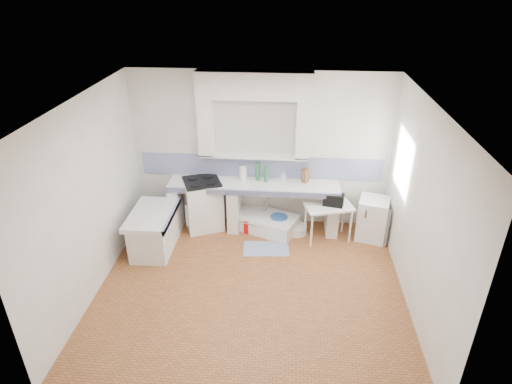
# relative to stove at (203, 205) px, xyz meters

# --- Properties ---
(floor) EXTENTS (4.50, 4.50, 0.00)m
(floor) POSITION_rel_stove_xyz_m (1.01, -1.68, -0.45)
(floor) COLOR #9D5C30
(floor) RESTS_ON ground
(ceiling) EXTENTS (4.50, 4.50, 0.00)m
(ceiling) POSITION_rel_stove_xyz_m (1.01, -1.68, 2.35)
(ceiling) COLOR white
(ceiling) RESTS_ON ground
(wall_back) EXTENTS (4.50, 0.00, 4.50)m
(wall_back) POSITION_rel_stove_xyz_m (1.01, 0.32, 0.95)
(wall_back) COLOR white
(wall_back) RESTS_ON ground
(wall_front) EXTENTS (4.50, 0.00, 4.50)m
(wall_front) POSITION_rel_stove_xyz_m (1.01, -3.68, 0.95)
(wall_front) COLOR white
(wall_front) RESTS_ON ground
(wall_left) EXTENTS (0.00, 4.50, 4.50)m
(wall_left) POSITION_rel_stove_xyz_m (-1.24, -1.68, 0.95)
(wall_left) COLOR white
(wall_left) RESTS_ON ground
(wall_right) EXTENTS (0.00, 4.50, 4.50)m
(wall_right) POSITION_rel_stove_xyz_m (3.26, -1.68, 0.95)
(wall_right) COLOR white
(wall_right) RESTS_ON ground
(alcove_mass) EXTENTS (1.90, 0.25, 0.45)m
(alcove_mass) POSITION_rel_stove_xyz_m (0.91, 0.19, 2.13)
(alcove_mass) COLOR white
(alcove_mass) RESTS_ON ground
(window_frame) EXTENTS (0.35, 0.86, 1.06)m
(window_frame) POSITION_rel_stove_xyz_m (3.44, -0.48, 1.15)
(window_frame) COLOR #382211
(window_frame) RESTS_ON ground
(lace_valance) EXTENTS (0.01, 0.84, 0.24)m
(lace_valance) POSITION_rel_stove_xyz_m (3.29, -0.48, 1.53)
(lace_valance) COLOR white
(lace_valance) RESTS_ON ground
(counter_slab) EXTENTS (3.00, 0.60, 0.08)m
(counter_slab) POSITION_rel_stove_xyz_m (0.91, 0.02, 0.41)
(counter_slab) COLOR white
(counter_slab) RESTS_ON ground
(counter_lip) EXTENTS (3.00, 0.04, 0.10)m
(counter_lip) POSITION_rel_stove_xyz_m (0.91, -0.26, 0.41)
(counter_lip) COLOR navy
(counter_lip) RESTS_ON ground
(counter_pier_left) EXTENTS (0.20, 0.55, 0.82)m
(counter_pier_left) POSITION_rel_stove_xyz_m (-0.49, 0.02, -0.04)
(counter_pier_left) COLOR white
(counter_pier_left) RESTS_ON ground
(counter_pier_mid) EXTENTS (0.20, 0.55, 0.82)m
(counter_pier_mid) POSITION_rel_stove_xyz_m (0.56, 0.02, -0.04)
(counter_pier_mid) COLOR white
(counter_pier_mid) RESTS_ON ground
(counter_pier_right) EXTENTS (0.20, 0.55, 0.82)m
(counter_pier_right) POSITION_rel_stove_xyz_m (2.31, 0.02, -0.04)
(counter_pier_right) COLOR white
(counter_pier_right) RESTS_ON ground
(peninsula_top) EXTENTS (0.70, 1.10, 0.08)m
(peninsula_top) POSITION_rel_stove_xyz_m (-0.69, -0.78, 0.21)
(peninsula_top) COLOR white
(peninsula_top) RESTS_ON ground
(peninsula_base) EXTENTS (0.60, 1.00, 0.62)m
(peninsula_base) POSITION_rel_stove_xyz_m (-0.69, -0.78, -0.14)
(peninsula_base) COLOR white
(peninsula_base) RESTS_ON ground
(peninsula_lip) EXTENTS (0.04, 1.10, 0.10)m
(peninsula_lip) POSITION_rel_stove_xyz_m (-0.36, -0.78, 0.21)
(peninsula_lip) COLOR navy
(peninsula_lip) RESTS_ON ground
(backsplash) EXTENTS (4.27, 0.03, 0.40)m
(backsplash) POSITION_rel_stove_xyz_m (1.01, 0.30, 0.65)
(backsplash) COLOR navy
(backsplash) RESTS_ON ground
(stove) EXTENTS (0.82, 0.81, 0.90)m
(stove) POSITION_rel_stove_xyz_m (0.00, 0.00, 0.00)
(stove) COLOR white
(stove) RESTS_ON ground
(sink) EXTENTS (1.25, 0.99, 0.27)m
(sink) POSITION_rel_stove_xyz_m (1.14, -0.03, -0.32)
(sink) COLOR white
(sink) RESTS_ON ground
(side_table) EXTENTS (0.89, 0.65, 0.04)m
(side_table) POSITION_rel_stove_xyz_m (2.23, -0.26, -0.12)
(side_table) COLOR white
(side_table) RESTS_ON ground
(fridge) EXTENTS (0.60, 0.60, 0.75)m
(fridge) POSITION_rel_stove_xyz_m (3.00, -0.14, -0.07)
(fridge) COLOR white
(fridge) RESTS_ON ground
(bucket_red) EXTENTS (0.33, 0.33, 0.26)m
(bucket_red) POSITION_rel_stove_xyz_m (0.85, -0.09, -0.32)
(bucket_red) COLOR red
(bucket_red) RESTS_ON ground
(bucket_orange) EXTENTS (0.32, 0.32, 0.23)m
(bucket_orange) POSITION_rel_stove_xyz_m (1.14, -0.00, -0.33)
(bucket_orange) COLOR #E93E17
(bucket_orange) RESTS_ON ground
(bucket_blue) EXTENTS (0.36, 0.36, 0.30)m
(bucket_blue) POSITION_rel_stove_xyz_m (1.37, -0.07, -0.30)
(bucket_blue) COLOR #2962AD
(bucket_blue) RESTS_ON ground
(basin_white) EXTENTS (0.42, 0.42, 0.15)m
(basin_white) POSITION_rel_stove_xyz_m (1.69, -0.10, -0.38)
(basin_white) COLOR white
(basin_white) RESTS_ON ground
(water_bottle_a) EXTENTS (0.10, 0.10, 0.30)m
(water_bottle_a) POSITION_rel_stove_xyz_m (1.10, 0.16, -0.30)
(water_bottle_a) COLOR silver
(water_bottle_a) RESTS_ON ground
(water_bottle_b) EXTENTS (0.09, 0.09, 0.28)m
(water_bottle_b) POSITION_rel_stove_xyz_m (1.27, 0.17, -0.31)
(water_bottle_b) COLOR silver
(water_bottle_b) RESTS_ON ground
(black_bag) EXTENTS (0.37, 0.26, 0.21)m
(black_bag) POSITION_rel_stove_xyz_m (2.29, -0.22, 0.32)
(black_bag) COLOR black
(black_bag) RESTS_ON side_table
(green_bottle_a) EXTENTS (0.09, 0.09, 0.33)m
(green_bottle_a) POSITION_rel_stove_xyz_m (0.97, 0.17, 0.62)
(green_bottle_a) COLOR #28743E
(green_bottle_a) RESTS_ON counter_slab
(green_bottle_b) EXTENTS (0.07, 0.07, 0.29)m
(green_bottle_b) POSITION_rel_stove_xyz_m (1.12, 0.12, 0.60)
(green_bottle_b) COLOR #28743E
(green_bottle_b) RESTS_ON counter_slab
(knife_block) EXTENTS (0.13, 0.12, 0.22)m
(knife_block) POSITION_rel_stove_xyz_m (1.81, 0.17, 0.56)
(knife_block) COLOR olive
(knife_block) RESTS_ON counter_slab
(cutting_board) EXTENTS (0.07, 0.19, 0.27)m
(cutting_board) POSITION_rel_stove_xyz_m (1.84, 0.17, 0.58)
(cutting_board) COLOR olive
(cutting_board) RESTS_ON counter_slab
(paper_towel) EXTENTS (0.15, 0.15, 0.25)m
(paper_towel) POSITION_rel_stove_xyz_m (0.72, 0.14, 0.58)
(paper_towel) COLOR white
(paper_towel) RESTS_ON counter_slab
(soap_bottle) EXTENTS (0.10, 0.10, 0.19)m
(soap_bottle) POSITION_rel_stove_xyz_m (1.43, 0.17, 0.54)
(soap_bottle) COLOR white
(soap_bottle) RESTS_ON counter_slab
(rug) EXTENTS (0.80, 0.50, 0.01)m
(rug) POSITION_rel_stove_xyz_m (1.18, -0.66, -0.44)
(rug) COLOR #354D88
(rug) RESTS_ON ground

